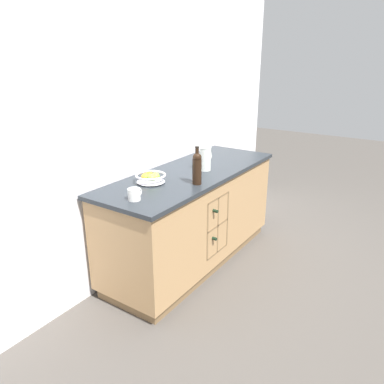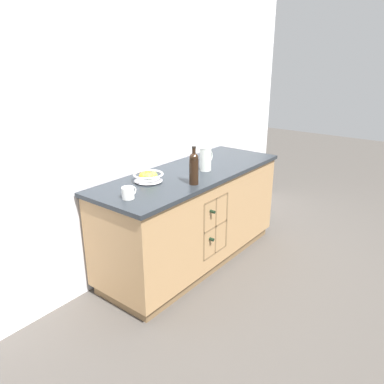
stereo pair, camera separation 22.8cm
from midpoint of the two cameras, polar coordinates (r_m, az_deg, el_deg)
name	(u,v)px [view 2 (the right image)]	position (r m, az deg, el deg)	size (l,w,h in m)	color
ground_plane	(192,259)	(3.75, 1.77, -10.26)	(14.00, 14.00, 0.00)	#4C4742
back_wall	(158,126)	(3.55, -3.39, 10.00)	(4.40, 0.06, 2.55)	white
kitchen_island	(192,217)	(3.54, 1.86, -3.81)	(2.00, 0.74, 0.91)	brown
fruit_bowl	(148,176)	(3.09, -4.59, 2.36)	(0.25, 0.25, 0.09)	silver
white_pitcher	(206,158)	(3.39, 4.02, 5.11)	(0.17, 0.11, 0.21)	silver
ceramic_mug	(128,193)	(2.74, -7.34, -0.14)	(0.13, 0.09, 0.09)	white
standing_wine_bottle	(194,168)	(3.00, 2.46, 3.72)	(0.08, 0.08, 0.31)	black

